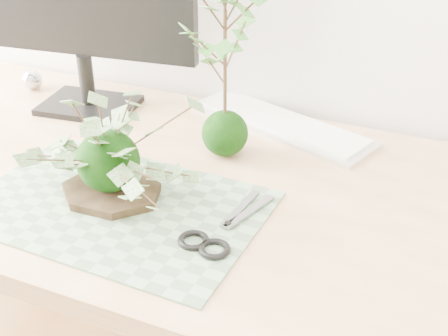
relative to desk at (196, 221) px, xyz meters
The scene contains 8 objects.
desk is the anchor object (origin of this frame).
cutting_mat 0.18m from the desk, 123.47° to the right, with size 0.49×0.33×0.00m, color #526C50.
stone_dish 0.18m from the desk, 136.37° to the right, with size 0.19×0.19×0.01m, color black.
ivy_kokedama 0.26m from the desk, 136.37° to the right, with size 0.37×0.37×0.22m.
maple_kokedama 0.37m from the desk, 86.97° to the left, with size 0.23×0.23×0.38m.
keyboard 0.30m from the desk, 76.63° to the left, with size 0.44×0.25×0.02m.
foil_ball 0.61m from the desk, 157.12° to the left, with size 0.05×0.05×0.05m, color silver.
scissors 0.21m from the desk, 53.33° to the right, with size 0.10×0.21×0.01m.
Camera 1 is at (0.34, 0.36, 1.33)m, focal length 50.00 mm.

